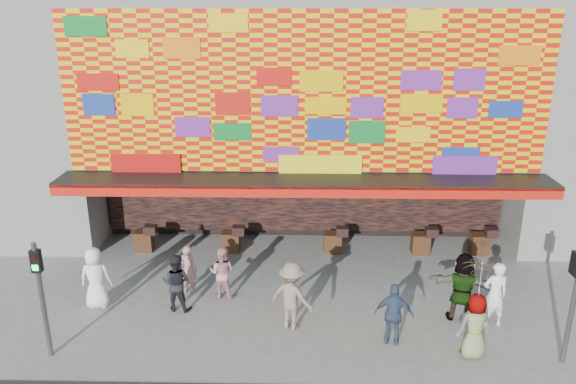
% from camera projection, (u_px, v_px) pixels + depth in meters
% --- Properties ---
extents(ground, '(90.00, 90.00, 0.00)m').
position_uv_depth(ground, '(304.00, 324.00, 15.02)').
color(ground, slate).
rests_on(ground, ground).
extents(shop_building, '(15.20, 9.40, 10.00)m').
position_uv_depth(shop_building, '(304.00, 84.00, 21.05)').
color(shop_building, gray).
rests_on(shop_building, ground).
extents(signal_left, '(0.22, 0.20, 3.00)m').
position_uv_depth(signal_left, '(40.00, 288.00, 13.13)').
color(signal_left, '#59595B').
rests_on(signal_left, ground).
extents(signal_right, '(0.22, 0.20, 3.00)m').
position_uv_depth(signal_right, '(575.00, 293.00, 12.87)').
color(signal_right, '#59595B').
rests_on(signal_right, ground).
extents(ped_a, '(0.89, 0.60, 1.77)m').
position_uv_depth(ped_a, '(96.00, 278.00, 15.66)').
color(ped_a, white).
rests_on(ped_a, ground).
extents(ped_b, '(0.62, 0.49, 1.51)m').
position_uv_depth(ped_b, '(188.00, 269.00, 16.43)').
color(ped_b, '#BB797D').
rests_on(ped_b, ground).
extents(ped_c, '(0.89, 0.75, 1.65)m').
position_uv_depth(ped_c, '(176.00, 283.00, 15.51)').
color(ped_c, black).
rests_on(ped_c, ground).
extents(ped_d, '(1.39, 1.19, 1.87)m').
position_uv_depth(ped_d, '(292.00, 296.00, 14.60)').
color(ped_d, gray).
rests_on(ped_d, ground).
extents(ped_e, '(1.03, 0.58, 1.66)m').
position_uv_depth(ped_e, '(394.00, 314.00, 13.95)').
color(ped_e, '#384963').
rests_on(ped_e, ground).
extents(ped_f, '(1.88, 1.01, 1.94)m').
position_uv_depth(ped_f, '(462.00, 287.00, 14.98)').
color(ped_f, gray).
rests_on(ped_f, ground).
extents(ped_g, '(0.91, 0.70, 1.67)m').
position_uv_depth(ped_g, '(475.00, 326.00, 13.44)').
color(ped_g, gray).
rests_on(ped_g, ground).
extents(ped_h, '(0.70, 0.50, 1.83)m').
position_uv_depth(ped_h, '(495.00, 294.00, 14.71)').
color(ped_h, white).
rests_on(ped_h, ground).
extents(ped_i, '(0.85, 0.71, 1.55)m').
position_uv_depth(ped_i, '(222.00, 272.00, 16.20)').
color(ped_i, pink).
rests_on(ped_i, ground).
extents(parasol, '(1.04, 1.05, 1.79)m').
position_uv_depth(parasol, '(481.00, 278.00, 13.02)').
color(parasol, '#FCD79F').
rests_on(parasol, ground).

